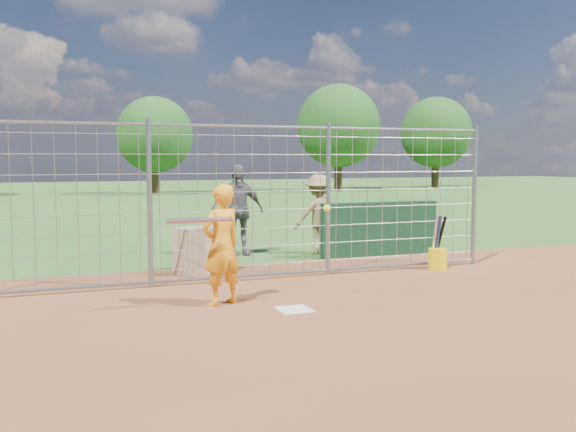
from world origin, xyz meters
name	(u,v)px	position (x,y,z in m)	size (l,w,h in m)	color
ground	(289,307)	(0.00, 0.00, 0.00)	(100.00, 100.00, 0.00)	#2D591E
infield_dirt	(410,378)	(0.00, -3.00, 0.01)	(18.00, 18.00, 0.00)	brown
home_plate	(294,310)	(0.00, -0.20, 0.01)	(0.43, 0.43, 0.02)	silver
dugout_wall	(379,229)	(3.40, 3.60, 0.55)	(2.60, 0.20, 1.10)	#11381E
batter	(222,245)	(-0.80, 0.45, 0.82)	(0.60, 0.39, 1.65)	orange
bystander_b	(237,210)	(0.72, 4.73, 0.93)	(1.10, 0.46, 1.87)	#505054
bystander_c	(319,214)	(2.36, 4.32, 0.83)	(1.07, 0.61, 1.65)	olive
equipment_bin	(200,250)	(-0.49, 2.97, 0.40)	(0.80, 0.55, 0.80)	tan
equipment_in_play	(232,217)	(-0.75, 0.13, 1.22)	(2.18, 0.30, 0.21)	silver
bucket_with_bats	(438,256)	(3.55, 1.76, 0.25)	(0.34, 0.37, 0.97)	yellow
backstop_fence	(244,204)	(0.00, 2.00, 1.26)	(9.08, 0.08, 2.60)	gray
tree_line	(156,127)	(3.13, 28.13, 3.71)	(44.66, 6.72, 6.48)	#3F2B19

